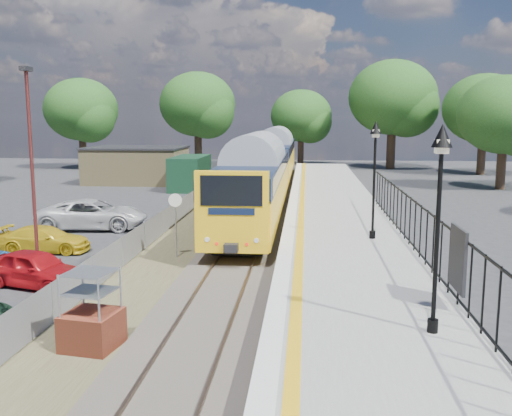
# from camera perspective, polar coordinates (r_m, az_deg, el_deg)

# --- Properties ---
(ground) EXTENTS (120.00, 120.00, 0.00)m
(ground) POSITION_cam_1_polar(r_m,az_deg,el_deg) (17.52, -3.99, -9.70)
(ground) COLOR #2D2D30
(ground) RESTS_ON ground
(track_bed) EXTENTS (5.90, 80.00, 0.29)m
(track_bed) POSITION_cam_1_polar(r_m,az_deg,el_deg) (26.82, -1.77, -2.87)
(track_bed) COLOR #473F38
(track_bed) RESTS_ON ground
(platform) EXTENTS (5.00, 70.00, 0.90)m
(platform) POSITION_cam_1_polar(r_m,az_deg,el_deg) (24.98, 8.49, -3.02)
(platform) COLOR gray
(platform) RESTS_ON ground
(platform_edge) EXTENTS (0.90, 70.00, 0.01)m
(platform_edge) POSITION_cam_1_polar(r_m,az_deg,el_deg) (24.84, 3.76, -1.93)
(platform_edge) COLOR silver
(platform_edge) RESTS_ON platform
(victorian_lamp_south) EXTENTS (0.44, 0.44, 4.60)m
(victorian_lamp_south) POSITION_cam_1_polar(r_m,az_deg,el_deg) (12.78, 17.92, 2.65)
(victorian_lamp_south) COLOR black
(victorian_lamp_south) RESTS_ON platform
(victorian_lamp_north) EXTENTS (0.44, 0.44, 4.60)m
(victorian_lamp_north) POSITION_cam_1_polar(r_m,az_deg,el_deg) (22.58, 11.82, 5.48)
(victorian_lamp_north) COLOR black
(victorian_lamp_north) RESTS_ON platform
(palisade_fence) EXTENTS (0.12, 26.00, 2.00)m
(palisade_fence) POSITION_cam_1_polar(r_m,az_deg,el_deg) (19.40, 16.54, -2.60)
(palisade_fence) COLOR black
(palisade_fence) RESTS_ON platform
(wire_fence) EXTENTS (0.06, 52.00, 1.20)m
(wire_fence) POSITION_cam_1_polar(r_m,az_deg,el_deg) (29.63, -8.42, -0.82)
(wire_fence) COLOR #999EA3
(wire_fence) RESTS_ON ground
(outbuilding) EXTENTS (10.80, 10.10, 3.12)m
(outbuilding) POSITION_cam_1_polar(r_m,az_deg,el_deg) (49.65, -10.87, 4.14)
(outbuilding) COLOR #9D8B59
(outbuilding) RESTS_ON ground
(tree_line) EXTENTS (56.80, 43.80, 11.88)m
(tree_line) POSITION_cam_1_polar(r_m,az_deg,el_deg) (58.40, 3.85, 9.98)
(tree_line) COLOR #332319
(tree_line) RESTS_ON ground
(train) EXTENTS (2.82, 40.83, 3.51)m
(train) POSITION_cam_1_polar(r_m,az_deg,el_deg) (40.74, 1.28, 4.41)
(train) COLOR yellow
(train) RESTS_ON ground
(brick_plinth) EXTENTS (1.42, 1.42, 2.00)m
(brick_plinth) POSITION_cam_1_polar(r_m,az_deg,el_deg) (14.61, -16.14, -9.95)
(brick_plinth) COLOR brown
(brick_plinth) RESTS_ON ground
(speed_sign) EXTENTS (0.52, 0.17, 2.65)m
(speed_sign) POSITION_cam_1_polar(r_m,az_deg,el_deg) (22.89, -8.04, -0.70)
(speed_sign) COLOR #999EA3
(speed_sign) RESTS_ON ground
(carpark_lamp) EXTENTS (0.25, 0.50, 7.28)m
(carpark_lamp) POSITION_cam_1_polar(r_m,az_deg,el_deg) (20.61, -21.52, 4.26)
(carpark_lamp) COLOR #4C1B19
(carpark_lamp) RESTS_ON ground
(car_red) EXTENTS (3.97, 2.53, 1.26)m
(car_red) POSITION_cam_1_polar(r_m,az_deg,el_deg) (20.54, -21.21, -5.66)
(car_red) COLOR #B51017
(car_red) RESTS_ON ground
(car_yellow) EXTENTS (3.81, 1.61, 1.10)m
(car_yellow) POSITION_cam_1_polar(r_m,az_deg,el_deg) (25.68, -20.36, -2.94)
(car_yellow) COLOR gold
(car_yellow) RESTS_ON ground
(car_white) EXTENTS (5.67, 3.08, 1.51)m
(car_white) POSITION_cam_1_polar(r_m,az_deg,el_deg) (30.12, -16.03, -0.62)
(car_white) COLOR silver
(car_white) RESTS_ON ground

